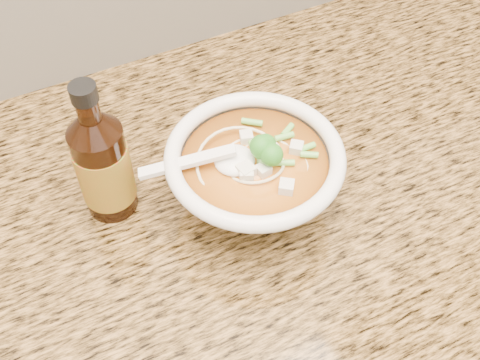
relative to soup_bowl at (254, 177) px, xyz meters
name	(u,v)px	position (x,y,z in m)	size (l,w,h in m)	color
cabinet	(209,348)	(-0.07, 0.04, -0.52)	(4.00, 0.65, 0.86)	#311B0E
counter_slab	(196,210)	(-0.07, 0.04, -0.07)	(4.00, 0.68, 0.04)	olive
soup_bowl	(254,177)	(0.00, 0.00, 0.00)	(0.25, 0.22, 0.12)	white
hot_sauce_bottle	(103,165)	(-0.17, 0.08, 0.03)	(0.08, 0.08, 0.21)	black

